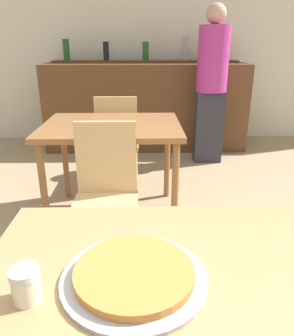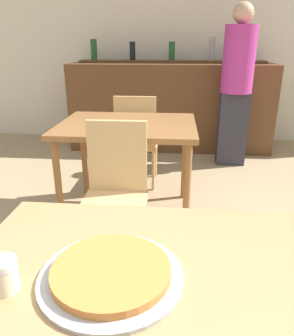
{
  "view_description": "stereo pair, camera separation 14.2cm",
  "coord_description": "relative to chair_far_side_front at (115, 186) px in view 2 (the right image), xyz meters",
  "views": [
    {
      "loc": [
        -0.08,
        -0.78,
        1.36
      ],
      "look_at": [
        -0.05,
        0.55,
        0.85
      ],
      "focal_mm": 35.0,
      "sensor_mm": 36.0,
      "label": 1
    },
    {
      "loc": [
        0.07,
        -0.77,
        1.36
      ],
      "look_at": [
        -0.05,
        0.55,
        0.85
      ],
      "focal_mm": 35.0,
      "sensor_mm": 36.0,
      "label": 2
    }
  ],
  "objects": [
    {
      "name": "chair_far_side_front",
      "position": [
        0.0,
        0.0,
        0.0
      ],
      "size": [
        0.4,
        0.4,
        0.91
      ],
      "color": "tan",
      "rests_on": "ground_plane"
    },
    {
      "name": "bar_back_shelf",
      "position": [
        0.31,
        2.61,
        0.65
      ],
      "size": [
        2.39,
        0.24,
        0.32
      ],
      "color": "brown",
      "rests_on": "bar_counter"
    },
    {
      "name": "bar_counter",
      "position": [
        0.29,
        2.47,
        0.04
      ],
      "size": [
        2.6,
        0.56,
        1.1
      ],
      "color": "brown",
      "rests_on": "ground_plane"
    },
    {
      "name": "cheese_shaker",
      "position": [
        -0.07,
        -1.2,
        0.28
      ],
      "size": [
        0.08,
        0.08,
        0.09
      ],
      "color": "beige",
      "rests_on": "dining_table_near"
    },
    {
      "name": "chair_far_side_back",
      "position": [
        0.0,
        1.15,
        0.0
      ],
      "size": [
        0.4,
        0.4,
        0.91
      ],
      "rotation": [
        0.0,
        0.0,
        3.14
      ],
      "color": "tan",
      "rests_on": "ground_plane"
    },
    {
      "name": "dining_table_far",
      "position": [
        0.0,
        0.57,
        0.18
      ],
      "size": [
        1.04,
        0.81,
        0.78
      ],
      "color": "brown",
      "rests_on": "ground_plane"
    },
    {
      "name": "wall_back",
      "position": [
        0.29,
        2.98,
        0.89
      ],
      "size": [
        8.0,
        0.05,
        2.8
      ],
      "color": "silver",
      "rests_on": "ground_plane"
    },
    {
      "name": "dining_table_near",
      "position": [
        0.29,
        -1.08,
        0.15
      ],
      "size": [
        1.1,
        0.77,
        0.75
      ],
      "color": "#A87F51",
      "rests_on": "ground_plane"
    },
    {
      "name": "person_standing",
      "position": [
        1.02,
        1.89,
        0.43
      ],
      "size": [
        0.34,
        0.34,
        1.74
      ],
      "color": "#2D2D38",
      "rests_on": "ground_plane"
    },
    {
      "name": "pizza_tray",
      "position": [
        0.2,
        -1.13,
        0.25
      ],
      "size": [
        0.4,
        0.4,
        0.04
      ],
      "color": "#A3A3A8",
      "rests_on": "dining_table_near"
    }
  ]
}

